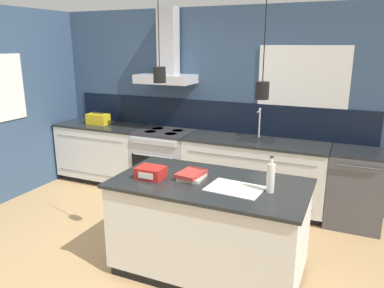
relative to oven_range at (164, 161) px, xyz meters
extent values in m
plane|color=tan|center=(0.58, -1.69, -0.46)|extent=(16.00, 16.00, 0.00)
cube|color=#354C6B|center=(0.58, 0.34, 0.84)|extent=(5.60, 0.06, 2.60)
cube|color=black|center=(0.58, 0.30, 0.67)|extent=(4.42, 0.02, 0.43)
cube|color=white|center=(1.83, 0.30, 1.16)|extent=(1.12, 0.01, 0.96)
cube|color=black|center=(1.83, 0.31, 1.16)|extent=(1.04, 0.01, 0.88)
cube|color=#B5B5BA|center=(0.00, 0.08, 1.18)|extent=(0.80, 0.46, 0.12)
cube|color=#B5B5BA|center=(0.00, 0.17, 1.69)|extent=(0.26, 0.20, 0.90)
cylinder|color=black|center=(0.88, -1.67, 1.81)|extent=(0.01, 0.01, 0.68)
cylinder|color=black|center=(0.88, -1.67, 1.40)|extent=(0.11, 0.11, 0.14)
sphere|color=#F9D18C|center=(0.88, -1.67, 1.40)|extent=(0.06, 0.06, 0.06)
cylinder|color=black|center=(1.78, -1.63, 1.76)|extent=(0.01, 0.01, 0.77)
cylinder|color=black|center=(1.78, -1.63, 1.30)|extent=(0.11, 0.11, 0.14)
sphere|color=#F9D18C|center=(1.78, -1.63, 1.30)|extent=(0.06, 0.06, 0.06)
cube|color=#354C6B|center=(-1.85, -0.99, 0.84)|extent=(0.06, 3.80, 2.60)
cube|color=white|center=(-1.81, -1.14, 1.09)|extent=(0.01, 0.76, 0.88)
cube|color=black|center=(-1.10, 0.03, -0.41)|extent=(1.33, 0.56, 0.09)
cube|color=silver|center=(-1.10, 0.00, 0.03)|extent=(1.37, 0.62, 0.79)
cube|color=gray|center=(-1.10, -0.31, 0.30)|extent=(1.20, 0.01, 0.01)
cube|color=gray|center=(-1.10, -0.31, -0.25)|extent=(1.20, 0.01, 0.01)
cube|color=#232626|center=(-1.10, 0.00, 0.44)|extent=(1.39, 0.64, 0.03)
cube|color=black|center=(1.33, 0.03, -0.41)|extent=(1.78, 0.56, 0.09)
cube|color=silver|center=(1.33, 0.00, 0.03)|extent=(1.84, 0.62, 0.79)
cube|color=gray|center=(1.33, -0.31, 0.30)|extent=(1.62, 0.01, 0.01)
cube|color=gray|center=(1.33, -0.31, -0.25)|extent=(1.62, 0.01, 0.01)
cube|color=#232626|center=(1.33, 0.00, 0.44)|extent=(1.86, 0.64, 0.03)
cube|color=#262628|center=(1.33, 0.05, 0.45)|extent=(0.48, 0.34, 0.01)
cylinder|color=#B5B5BA|center=(1.33, 0.18, 0.64)|extent=(0.02, 0.02, 0.38)
sphere|color=#B5B5BA|center=(1.33, 0.18, 0.83)|extent=(0.03, 0.03, 0.03)
cylinder|color=#B5B5BA|center=(1.33, 0.12, 0.81)|extent=(0.02, 0.12, 0.02)
cube|color=#B5B5BA|center=(0.00, 0.00, -0.02)|extent=(0.81, 0.62, 0.87)
cube|color=black|center=(0.00, -0.31, -0.06)|extent=(0.70, 0.02, 0.44)
cylinder|color=#B5B5BA|center=(0.00, -0.34, 0.17)|extent=(0.61, 0.02, 0.02)
cube|color=#B5B5BA|center=(0.00, -0.32, 0.36)|extent=(0.70, 0.02, 0.07)
cube|color=#2D2D30|center=(0.00, 0.00, 0.43)|extent=(0.81, 0.60, 0.04)
cylinder|color=black|center=(-0.16, 0.11, 0.45)|extent=(0.17, 0.17, 0.00)
cylinder|color=black|center=(0.16, 0.11, 0.45)|extent=(0.17, 0.17, 0.00)
cylinder|color=black|center=(-0.16, -0.10, 0.45)|extent=(0.17, 0.17, 0.00)
cylinder|color=black|center=(0.16, -0.10, 0.45)|extent=(0.17, 0.17, 0.00)
cube|color=#4C4C51|center=(2.57, 0.00, -0.01)|extent=(0.62, 0.62, 0.89)
cube|color=black|center=(2.57, 0.00, 0.44)|extent=(0.62, 0.62, 0.02)
cylinder|color=#4C4C51|center=(2.57, -0.33, 0.36)|extent=(0.47, 0.02, 0.02)
cube|color=black|center=(1.34, -1.62, -0.41)|extent=(1.64, 0.88, 0.09)
cube|color=silver|center=(1.34, -1.62, 0.03)|extent=(1.70, 0.91, 0.79)
cube|color=#232626|center=(1.34, -1.62, 0.44)|extent=(1.75, 0.96, 0.03)
cylinder|color=silver|center=(1.89, -1.64, 0.58)|extent=(0.07, 0.07, 0.25)
cylinder|color=silver|center=(1.89, -1.64, 0.73)|extent=(0.03, 0.03, 0.06)
cylinder|color=#262628|center=(1.89, -1.64, 0.76)|extent=(0.03, 0.03, 0.01)
cube|color=beige|center=(1.16, -1.62, 0.47)|extent=(0.22, 0.25, 0.03)
cube|color=#B2332D|center=(1.15, -1.61, 0.50)|extent=(0.23, 0.32, 0.03)
cube|color=red|center=(0.81, -1.76, 0.51)|extent=(0.25, 0.19, 0.11)
cube|color=white|center=(0.81, -1.86, 0.51)|extent=(0.15, 0.01, 0.05)
cube|color=silver|center=(1.60, -1.69, 0.46)|extent=(0.50, 0.38, 0.01)
cube|color=gold|center=(-1.15, 0.00, 0.53)|extent=(0.34, 0.18, 0.16)
cylinder|color=black|center=(-1.15, 0.00, 0.63)|extent=(0.20, 0.02, 0.02)
camera|label=1|loc=(2.49, -4.59, 1.66)|focal=35.00mm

